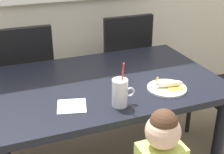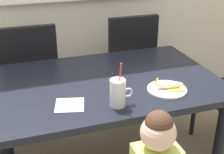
{
  "view_description": "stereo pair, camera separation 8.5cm",
  "coord_description": "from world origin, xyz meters",
  "px_view_note": "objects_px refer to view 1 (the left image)",
  "views": [
    {
      "loc": [
        -0.57,
        -1.64,
        1.56
      ],
      "look_at": [
        0.03,
        -0.09,
        0.79
      ],
      "focal_mm": 49.9,
      "sensor_mm": 36.0,
      "label": 1
    },
    {
      "loc": [
        -0.49,
        -1.67,
        1.56
      ],
      "look_at": [
        0.03,
        -0.09,
        0.79
      ],
      "focal_mm": 49.9,
      "sensor_mm": 36.0,
      "label": 2
    }
  ],
  "objects_px": {
    "dining_table": "(102,94)",
    "dining_chair_left": "(26,76)",
    "milk_cup": "(120,94)",
    "peeled_banana": "(169,84)",
    "snack_plate": "(167,88)",
    "dining_chair_right": "(122,60)",
    "paper_napkin": "(72,106)"
  },
  "relations": [
    {
      "from": "dining_chair_left",
      "to": "milk_cup",
      "type": "distance_m",
      "value": 1.1
    },
    {
      "from": "dining_chair_left",
      "to": "milk_cup",
      "type": "bearing_deg",
      "value": 111.29
    },
    {
      "from": "dining_table",
      "to": "milk_cup",
      "type": "xyz_separation_m",
      "value": [
        -0.01,
        -0.32,
        0.16
      ]
    },
    {
      "from": "dining_chair_left",
      "to": "paper_napkin",
      "type": "relative_size",
      "value": 6.4
    },
    {
      "from": "snack_plate",
      "to": "paper_napkin",
      "type": "relative_size",
      "value": 1.53
    },
    {
      "from": "dining_chair_left",
      "to": "snack_plate",
      "type": "bearing_deg",
      "value": 127.88
    },
    {
      "from": "dining_chair_right",
      "to": "paper_napkin",
      "type": "height_order",
      "value": "dining_chair_right"
    },
    {
      "from": "dining_table",
      "to": "dining_chair_right",
      "type": "relative_size",
      "value": 1.5
    },
    {
      "from": "milk_cup",
      "to": "peeled_banana",
      "type": "xyz_separation_m",
      "value": [
        0.34,
        0.07,
        -0.04
      ]
    },
    {
      "from": "dining_chair_left",
      "to": "peeled_banana",
      "type": "bearing_deg",
      "value": 128.4
    },
    {
      "from": "dining_table",
      "to": "peeled_banana",
      "type": "height_order",
      "value": "peeled_banana"
    },
    {
      "from": "peeled_banana",
      "to": "milk_cup",
      "type": "bearing_deg",
      "value": -167.72
    },
    {
      "from": "milk_cup",
      "to": "paper_napkin",
      "type": "xyz_separation_m",
      "value": [
        -0.24,
        0.08,
        -0.06
      ]
    },
    {
      "from": "dining_table",
      "to": "dining_chair_left",
      "type": "bearing_deg",
      "value": 120.74
    },
    {
      "from": "dining_chair_right",
      "to": "peeled_banana",
      "type": "relative_size",
      "value": 5.47
    },
    {
      "from": "milk_cup",
      "to": "peeled_banana",
      "type": "bearing_deg",
      "value": 12.28
    },
    {
      "from": "paper_napkin",
      "to": "dining_table",
      "type": "bearing_deg",
      "value": 43.06
    },
    {
      "from": "snack_plate",
      "to": "dining_table",
      "type": "bearing_deg",
      "value": 142.12
    },
    {
      "from": "peeled_banana",
      "to": "paper_napkin",
      "type": "bearing_deg",
      "value": 179.42
    },
    {
      "from": "dining_table",
      "to": "paper_napkin",
      "type": "height_order",
      "value": "paper_napkin"
    },
    {
      "from": "milk_cup",
      "to": "snack_plate",
      "type": "distance_m",
      "value": 0.34
    },
    {
      "from": "dining_table",
      "to": "milk_cup",
      "type": "height_order",
      "value": "milk_cup"
    },
    {
      "from": "dining_chair_right",
      "to": "paper_napkin",
      "type": "xyz_separation_m",
      "value": [
        -0.7,
        -0.95,
        0.19
      ]
    },
    {
      "from": "dining_table",
      "to": "milk_cup",
      "type": "relative_size",
      "value": 5.71
    },
    {
      "from": "dining_table",
      "to": "dining_chair_right",
      "type": "bearing_deg",
      "value": 58.28
    },
    {
      "from": "peeled_banana",
      "to": "paper_napkin",
      "type": "xyz_separation_m",
      "value": [
        -0.58,
        0.01,
        -0.03
      ]
    },
    {
      "from": "milk_cup",
      "to": "snack_plate",
      "type": "xyz_separation_m",
      "value": [
        0.33,
        0.08,
        -0.06
      ]
    },
    {
      "from": "paper_napkin",
      "to": "dining_chair_right",
      "type": "bearing_deg",
      "value": 53.81
    },
    {
      "from": "dining_chair_left",
      "to": "milk_cup",
      "type": "height_order",
      "value": "milk_cup"
    },
    {
      "from": "snack_plate",
      "to": "paper_napkin",
      "type": "xyz_separation_m",
      "value": [
        -0.57,
        0.01,
        -0.0
      ]
    },
    {
      "from": "snack_plate",
      "to": "paper_napkin",
      "type": "distance_m",
      "value": 0.57
    },
    {
      "from": "dining_chair_right",
      "to": "peeled_banana",
      "type": "bearing_deg",
      "value": 83.31
    }
  ]
}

